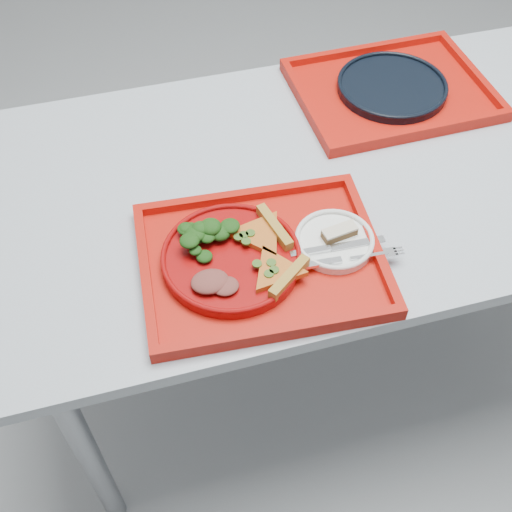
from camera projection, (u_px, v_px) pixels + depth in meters
name	position (u px, v px, depth m)	size (l,w,h in m)	color
ground	(337.00, 343.00, 1.97)	(10.00, 10.00, 0.00)	gray
table	(366.00, 186.00, 1.45)	(1.60, 0.80, 0.75)	#9BA3AE
tray_main	(261.00, 262.00, 1.21)	(0.45, 0.35, 0.01)	#B11309
tray_far	(391.00, 92.00, 1.54)	(0.45, 0.35, 0.01)	#B11309
dinner_plate	(231.00, 259.00, 1.19)	(0.26, 0.26, 0.02)	maroon
side_plate	(334.00, 242.00, 1.22)	(0.15, 0.15, 0.01)	white
navy_plate	(392.00, 88.00, 1.53)	(0.26, 0.26, 0.02)	black
pizza_slice_a	(276.00, 269.00, 1.15)	(0.12, 0.10, 0.02)	orange
pizza_slice_b	(260.00, 233.00, 1.21)	(0.13, 0.11, 0.02)	orange
salad_heap	(211.00, 235.00, 1.19)	(0.10, 0.09, 0.05)	black
meat_portion	(210.00, 281.00, 1.14)	(0.07, 0.06, 0.02)	brown
dessert_bar	(339.00, 232.00, 1.22)	(0.07, 0.04, 0.02)	#493218
knife	(338.00, 246.00, 1.20)	(0.18, 0.02, 0.01)	silver
fork	(349.00, 259.00, 1.18)	(0.18, 0.02, 0.01)	silver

